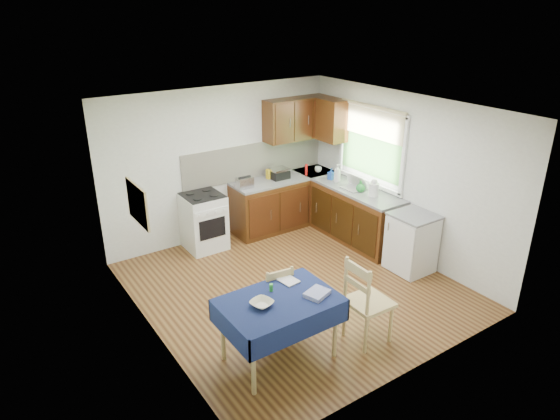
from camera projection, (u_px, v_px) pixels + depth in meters
floor at (295, 286)px, 6.99m from camera, size 4.20×4.20×0.00m
ceiling at (297, 108)px, 6.02m from camera, size 4.00×4.20×0.02m
wall_back at (221, 164)px, 8.11m from camera, size 4.00×0.02×2.50m
wall_front at (420, 271)px, 4.90m from camera, size 4.00×0.02×2.50m
wall_left at (148, 242)px, 5.48m from camera, size 0.02×4.20×2.50m
wall_right at (403, 176)px, 7.54m from camera, size 0.02×4.20×2.50m
base_cabinets at (317, 209)px, 8.49m from camera, size 1.90×2.30×0.86m
worktop_back at (284, 178)px, 8.57m from camera, size 1.90×0.60×0.04m
worktop_right at (358, 190)px, 8.02m from camera, size 0.60×1.70×0.04m
worktop_corner at (314, 172)px, 8.90m from camera, size 0.60×0.60×0.04m
splashback at (255, 160)px, 8.45m from camera, size 2.70×0.02×0.60m
upper_cabinets at (307, 119)px, 8.44m from camera, size 1.20×0.85×0.70m
stove at (204, 221)px, 7.93m from camera, size 0.60×0.61×0.92m
window at (371, 141)px, 7.90m from camera, size 0.04×1.48×1.26m
fridge at (412, 242)px, 7.28m from camera, size 0.58×0.60×0.89m
corkboard at (138, 204)px, 5.59m from camera, size 0.04×0.62×0.47m
dining_table at (279, 308)px, 5.35m from camera, size 1.25×0.85×0.76m
chair_far at (275, 295)px, 5.94m from camera, size 0.43×0.43×0.87m
chair_near at (366, 299)px, 5.68m from camera, size 0.48×0.48×1.06m
toaster at (245, 183)px, 8.03m from camera, size 0.26×0.16×0.20m
sandwich_press at (279, 173)px, 8.48m from camera, size 0.30×0.26×0.18m
sauce_bottle at (306, 170)px, 8.63m from camera, size 0.04×0.04×0.20m
yellow_packet at (270, 174)px, 8.48m from camera, size 0.13×0.10×0.16m
dish_rack at (357, 186)px, 8.07m from camera, size 0.45×0.34×0.21m
kettle at (374, 188)px, 7.71m from camera, size 0.16×0.16×0.27m
cup at (318, 169)px, 8.81m from camera, size 0.15×0.15×0.09m
soap_bottle_a at (337, 173)px, 8.27m from camera, size 0.17×0.17×0.31m
soap_bottle_b at (331, 174)px, 8.42m from camera, size 0.11×0.11×0.19m
soap_bottle_c at (361, 186)px, 7.88m from camera, size 0.15×0.15×0.18m
plate_bowl at (262, 304)px, 5.20m from camera, size 0.28×0.28×0.06m
book at (282, 283)px, 5.61m from camera, size 0.21×0.27×0.02m
spice_jar at (271, 288)px, 5.46m from camera, size 0.04×0.04×0.09m
tea_towel at (317, 293)px, 5.38m from camera, size 0.31×0.27×0.05m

